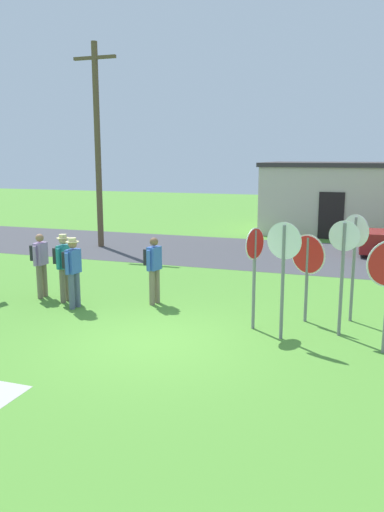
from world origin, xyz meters
TOP-DOWN VIEW (x-y plane):
  - ground_plane at (0.00, 0.00)m, footprint 80.00×80.00m
  - street_asphalt at (0.00, 10.10)m, footprint 60.00×6.40m
  - building_background at (2.45, 17.18)m, footprint 6.83×5.60m
  - utility_pole at (-6.36, 9.48)m, footprint 1.80×0.24m
  - stop_sign_leaning_left at (3.71, 2.68)m, footprint 0.56×0.47m
  - stop_sign_leaning_right at (3.51, 1.61)m, footprint 0.61×0.12m
  - stop_sign_tallest at (2.41, 1.01)m, footprint 0.71×0.24m
  - stop_sign_nearest at (2.74, 2.31)m, footprint 0.78×0.45m
  - stop_sign_center_cluster at (1.74, 1.44)m, footprint 0.26×0.64m
  - person_on_left at (-4.06, 2.11)m, footprint 0.35×0.57m
  - person_holding_notes at (-1.03, 2.51)m, footprint 0.41×0.56m
  - person_in_teal at (-2.74, 1.55)m, footprint 0.41×0.57m
  - person_in_blue at (-3.27, 1.96)m, footprint 0.40×0.57m

SIDE VIEW (x-z plane):
  - ground_plane at x=0.00m, z-range 0.00..0.00m
  - street_asphalt at x=0.00m, z-range 0.00..0.01m
  - person_on_left at x=-4.06m, z-range 0.14..1.83m
  - person_holding_notes at x=-1.03m, z-range 0.14..1.83m
  - person_in_teal at x=-2.74m, z-range 0.14..1.88m
  - person_in_blue at x=-3.27m, z-range 0.14..1.88m
  - stop_sign_nearest at x=2.74m, z-range 0.36..2.34m
  - stop_sign_center_cluster at x=1.74m, z-range 0.38..2.58m
  - stop_sign_leaning_right at x=3.51m, z-range 0.39..2.78m
  - stop_sign_tallest at x=2.41m, z-range 0.44..2.83m
  - stop_sign_leaning_left at x=3.71m, z-range 0.43..2.84m
  - building_background at x=2.45m, z-range 0.01..3.37m
  - utility_pole at x=-6.36m, z-range 0.18..8.16m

